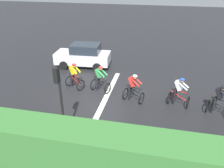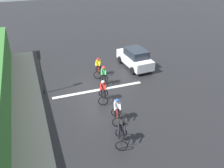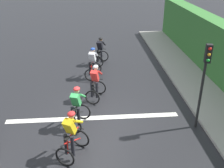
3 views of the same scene
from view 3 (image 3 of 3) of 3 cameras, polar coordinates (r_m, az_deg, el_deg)
ground_plane at (r=10.65m, az=-4.03°, el=-8.20°), size 80.00×80.00×0.00m
sidewalk_kerb at (r=13.53m, az=20.18°, el=-1.70°), size 2.80×22.79×0.12m
road_marking_stop_line at (r=10.90m, az=-4.05°, el=-7.31°), size 7.00×0.30×0.01m
cyclist_lead at (r=15.97m, az=-2.53°, el=6.96°), size 1.02×1.25×1.66m
cyclist_second at (r=14.14m, az=-4.18°, el=4.37°), size 0.95×1.23×1.66m
cyclist_mid at (r=11.88m, az=-3.61°, el=0.06°), size 1.00×1.24×1.66m
cyclist_fourth at (r=10.04m, az=-7.57°, el=-5.32°), size 1.00×1.24×1.66m
cyclist_trailing at (r=8.64m, az=-8.74°, el=-11.14°), size 1.09×1.27×1.66m
traffic_light_near_crossing at (r=9.78m, az=19.33°, el=1.89°), size 0.23×0.31×3.34m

